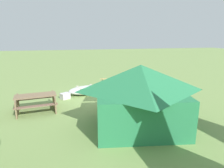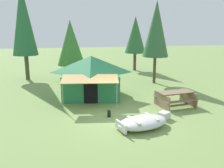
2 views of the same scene
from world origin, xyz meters
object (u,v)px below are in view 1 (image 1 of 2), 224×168
beached_rowboat (87,90)px  picnic_table (36,101)px  canvas_cabin_tent (140,96)px  fuel_can (110,97)px  cooler_box (65,96)px

beached_rowboat → picnic_table: bearing=42.0°
canvas_cabin_tent → picnic_table: bearing=-33.1°
picnic_table → fuel_can: bearing=-167.1°
canvas_cabin_tent → cooler_box: 5.28m
fuel_can → canvas_cabin_tent: bearing=96.1°
canvas_cabin_tent → cooler_box: (2.82, -4.32, -1.12)m
beached_rowboat → fuel_can: 1.89m
picnic_table → cooler_box: picnic_table is taller
beached_rowboat → cooler_box: bearing=30.1°
canvas_cabin_tent → picnic_table: (4.15, -2.71, -0.78)m
cooler_box → picnic_table: bearing=50.5°
picnic_table → fuel_can: picnic_table is taller
beached_rowboat → canvas_cabin_tent: canvas_cabin_tent is taller
picnic_table → beached_rowboat: bearing=-138.0°
beached_rowboat → canvas_cabin_tent: bearing=106.6°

